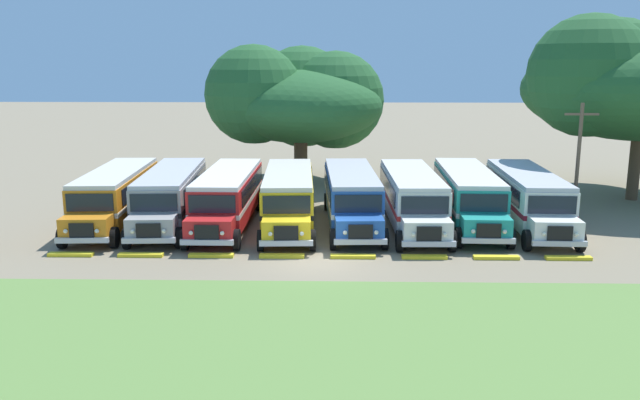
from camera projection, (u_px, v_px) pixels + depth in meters
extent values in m
plane|color=#84755B|center=(317.00, 261.00, 28.54)|extent=(220.00, 220.00, 0.00)
cube|color=olive|center=(310.00, 334.00, 20.93)|extent=(80.00, 10.19, 0.01)
cube|color=orange|center=(117.00, 193.00, 35.26)|extent=(3.02, 9.33, 2.10)
cube|color=white|center=(117.00, 196.00, 35.30)|extent=(3.05, 9.35, 0.24)
cube|color=black|center=(142.00, 183.00, 35.49)|extent=(0.50, 7.99, 0.80)
cube|color=black|center=(94.00, 183.00, 35.41)|extent=(0.50, 7.99, 0.80)
cube|color=beige|center=(116.00, 172.00, 35.02)|extent=(2.93, 9.22, 0.22)
cube|color=orange|center=(87.00, 227.00, 30.19)|extent=(2.28, 1.52, 1.05)
cube|color=black|center=(81.00, 231.00, 29.47)|extent=(1.10, 0.16, 0.70)
cube|color=#B7B7BC|center=(82.00, 240.00, 29.52)|extent=(2.41, 0.34, 0.24)
cube|color=black|center=(90.00, 203.00, 30.63)|extent=(2.20, 0.19, 0.84)
cube|color=white|center=(138.00, 180.00, 39.80)|extent=(0.90, 0.11, 1.30)
sphere|color=#EAE5C6|center=(97.00, 231.00, 29.44)|extent=(0.20, 0.20, 0.20)
sphere|color=#EAE5C6|center=(65.00, 231.00, 29.39)|extent=(0.20, 0.20, 0.20)
cylinder|color=black|center=(114.00, 237.00, 30.44)|extent=(0.34, 1.01, 1.00)
cylinder|color=black|center=(62.00, 238.00, 30.36)|extent=(0.34, 1.01, 1.00)
cylinder|color=black|center=(153.00, 201.00, 38.45)|extent=(0.34, 1.01, 1.00)
cylinder|color=black|center=(111.00, 201.00, 38.38)|extent=(0.34, 1.01, 1.00)
cube|color=#9E9993|center=(172.00, 193.00, 35.23)|extent=(3.10, 9.35, 2.10)
cube|color=#282828|center=(172.00, 197.00, 35.26)|extent=(3.14, 9.37, 0.24)
cube|color=black|center=(196.00, 183.00, 35.47)|extent=(0.57, 7.99, 0.80)
cube|color=black|center=(149.00, 184.00, 35.36)|extent=(0.57, 7.99, 0.80)
cube|color=#B2B2B7|center=(171.00, 172.00, 34.98)|extent=(3.02, 9.24, 0.22)
cube|color=#9E9993|center=(152.00, 227.00, 30.16)|extent=(2.29, 1.54, 1.05)
cube|color=black|center=(148.00, 231.00, 29.43)|extent=(1.10, 0.17, 0.70)
cube|color=#B7B7BC|center=(149.00, 240.00, 29.48)|extent=(2.41, 0.36, 0.24)
cube|color=black|center=(154.00, 203.00, 30.60)|extent=(2.20, 0.21, 0.84)
cube|color=#282828|center=(186.00, 180.00, 39.76)|extent=(0.90, 0.12, 1.30)
sphere|color=#EAE5C6|center=(164.00, 231.00, 29.41)|extent=(0.20, 0.20, 0.20)
sphere|color=#EAE5C6|center=(132.00, 231.00, 29.35)|extent=(0.20, 0.20, 0.20)
cylinder|color=black|center=(179.00, 238.00, 30.42)|extent=(0.35, 1.02, 1.00)
cylinder|color=black|center=(127.00, 238.00, 30.32)|extent=(0.35, 1.02, 1.00)
cylinder|color=black|center=(202.00, 201.00, 38.43)|extent=(0.35, 1.02, 1.00)
cylinder|color=black|center=(161.00, 201.00, 38.33)|extent=(0.35, 1.02, 1.00)
cube|color=red|center=(229.00, 195.00, 34.93)|extent=(2.54, 9.21, 2.10)
cube|color=white|center=(229.00, 198.00, 34.97)|extent=(2.57, 9.23, 0.24)
cube|color=black|center=(253.00, 185.00, 35.09)|extent=(0.08, 8.00, 0.80)
cube|color=black|center=(206.00, 184.00, 35.16)|extent=(0.08, 8.00, 0.80)
cube|color=silver|center=(228.00, 173.00, 34.69)|extent=(2.46, 9.11, 0.22)
cube|color=red|center=(210.00, 229.00, 29.86)|extent=(2.21, 1.41, 1.05)
cube|color=black|center=(207.00, 233.00, 29.13)|extent=(1.10, 0.10, 0.70)
cube|color=#B7B7BC|center=(207.00, 242.00, 29.18)|extent=(2.40, 0.21, 0.24)
cube|color=black|center=(212.00, 204.00, 30.30)|extent=(2.20, 0.07, 0.84)
cube|color=white|center=(241.00, 181.00, 39.47)|extent=(0.90, 0.06, 1.30)
sphere|color=#EAE5C6|center=(222.00, 233.00, 29.06)|extent=(0.20, 0.20, 0.20)
sphere|color=#EAE5C6|center=(191.00, 233.00, 29.10)|extent=(0.20, 0.20, 0.20)
cylinder|color=black|center=(237.00, 240.00, 30.04)|extent=(0.28, 1.00, 1.00)
cylinder|color=black|center=(185.00, 239.00, 30.10)|extent=(0.28, 1.00, 1.00)
cylinder|color=black|center=(258.00, 202.00, 38.05)|extent=(0.28, 1.00, 1.00)
cylinder|color=black|center=(217.00, 202.00, 38.12)|extent=(0.28, 1.00, 1.00)
cube|color=yellow|center=(289.00, 195.00, 34.80)|extent=(2.97, 9.32, 2.10)
cube|color=black|center=(289.00, 198.00, 34.83)|extent=(3.00, 9.34, 0.24)
cube|color=black|center=(312.00, 185.00, 35.02)|extent=(0.45, 7.99, 0.80)
cube|color=black|center=(265.00, 185.00, 34.95)|extent=(0.45, 7.99, 0.80)
cube|color=beige|center=(288.00, 174.00, 34.56)|extent=(2.88, 9.21, 0.22)
cube|color=yellow|center=(286.00, 230.00, 29.73)|extent=(2.27, 1.51, 1.05)
cube|color=black|center=(286.00, 234.00, 29.00)|extent=(1.10, 0.16, 0.70)
cube|color=#B7B7BC|center=(286.00, 243.00, 29.05)|extent=(2.41, 0.32, 0.24)
cube|color=black|center=(287.00, 205.00, 30.17)|extent=(2.20, 0.17, 0.84)
cube|color=black|center=(290.00, 181.00, 39.34)|extent=(0.90, 0.11, 1.30)
sphere|color=#EAE5C6|center=(302.00, 234.00, 28.97)|extent=(0.20, 0.20, 0.20)
sphere|color=#EAE5C6|center=(270.00, 234.00, 28.93)|extent=(0.20, 0.20, 0.20)
cylinder|color=black|center=(313.00, 240.00, 29.97)|extent=(0.33, 1.01, 1.00)
cylinder|color=black|center=(260.00, 241.00, 29.90)|extent=(0.33, 1.01, 1.00)
cylinder|color=black|center=(311.00, 202.00, 37.98)|extent=(0.33, 1.01, 1.00)
cylinder|color=black|center=(269.00, 202.00, 37.92)|extent=(0.33, 1.01, 1.00)
cube|color=#23519E|center=(351.00, 194.00, 35.02)|extent=(2.95, 9.31, 2.10)
cube|color=silver|center=(351.00, 197.00, 35.06)|extent=(2.98, 9.33, 0.24)
cube|color=black|center=(374.00, 184.00, 35.24)|extent=(0.44, 7.99, 0.80)
cube|color=black|center=(327.00, 184.00, 35.18)|extent=(0.44, 7.99, 0.80)
cube|color=#B2B2B7|center=(351.00, 173.00, 34.78)|extent=(2.87, 9.21, 0.22)
cube|color=#23519E|center=(359.00, 229.00, 29.95)|extent=(2.27, 1.51, 1.05)
cube|color=black|center=(361.00, 232.00, 29.22)|extent=(1.10, 0.15, 0.70)
cube|color=#B7B7BC|center=(361.00, 242.00, 29.27)|extent=(2.41, 0.32, 0.24)
cube|color=black|center=(358.00, 204.00, 30.39)|extent=(2.20, 0.17, 0.84)
cube|color=silver|center=(346.00, 181.00, 39.56)|extent=(0.90, 0.10, 1.30)
sphere|color=#EAE5C6|center=(376.00, 232.00, 29.19)|extent=(0.20, 0.20, 0.20)
sphere|color=#EAE5C6|center=(345.00, 233.00, 29.16)|extent=(0.20, 0.20, 0.20)
cylinder|color=black|center=(385.00, 239.00, 30.19)|extent=(0.33, 1.01, 1.00)
cylinder|color=black|center=(333.00, 239.00, 30.13)|extent=(0.33, 1.01, 1.00)
cylinder|color=black|center=(368.00, 201.00, 38.21)|extent=(0.33, 1.01, 1.00)
cylinder|color=black|center=(327.00, 202.00, 38.15)|extent=(0.33, 1.01, 1.00)
cube|color=silver|center=(411.00, 196.00, 34.68)|extent=(2.69, 9.25, 2.10)
cube|color=red|center=(411.00, 199.00, 34.72)|extent=(2.73, 9.27, 0.24)
cube|color=black|center=(434.00, 185.00, 34.87)|extent=(0.21, 8.00, 0.80)
cube|color=black|center=(387.00, 185.00, 34.88)|extent=(0.21, 8.00, 0.80)
cube|color=beige|center=(412.00, 174.00, 34.44)|extent=(2.61, 9.15, 0.22)
cube|color=silver|center=(426.00, 231.00, 29.61)|extent=(2.23, 1.45, 1.05)
cube|color=black|center=(429.00, 234.00, 28.88)|extent=(1.10, 0.12, 0.70)
cube|color=#B7B7BC|center=(429.00, 244.00, 28.93)|extent=(2.40, 0.25, 0.24)
cube|color=black|center=(425.00, 205.00, 30.05)|extent=(2.20, 0.11, 0.84)
cube|color=red|center=(401.00, 182.00, 39.22)|extent=(0.90, 0.08, 1.30)
sphere|color=#EAE5C6|center=(445.00, 235.00, 28.83)|extent=(0.20, 0.20, 0.20)
sphere|color=#EAE5C6|center=(413.00, 235.00, 28.84)|extent=(0.20, 0.20, 0.20)
cylinder|color=black|center=(452.00, 241.00, 29.82)|extent=(0.30, 1.01, 1.00)
cylinder|color=black|center=(399.00, 241.00, 29.82)|extent=(0.30, 1.01, 1.00)
cylinder|color=black|center=(424.00, 203.00, 37.83)|extent=(0.30, 1.01, 1.00)
cylinder|color=black|center=(383.00, 203.00, 37.84)|extent=(0.30, 1.01, 1.00)
cube|color=teal|center=(467.00, 194.00, 35.19)|extent=(2.77, 9.27, 2.10)
cube|color=white|center=(467.00, 197.00, 35.22)|extent=(2.80, 9.29, 0.24)
cube|color=black|center=(490.00, 184.00, 35.31)|extent=(0.28, 8.00, 0.80)
cube|color=black|center=(443.00, 183.00, 35.44)|extent=(0.28, 8.00, 0.80)
cube|color=beige|center=(468.00, 172.00, 34.94)|extent=(2.69, 9.17, 0.22)
cube|color=teal|center=(486.00, 228.00, 30.12)|extent=(2.24, 1.46, 1.05)
cube|color=black|center=(489.00, 231.00, 29.39)|extent=(1.10, 0.13, 0.70)
cube|color=#B7B7BC|center=(488.00, 241.00, 29.44)|extent=(2.40, 0.27, 0.24)
cube|color=black|center=(484.00, 203.00, 30.56)|extent=(2.20, 0.12, 0.84)
cube|color=white|center=(454.00, 180.00, 39.72)|extent=(0.90, 0.09, 1.30)
sphere|color=#EAE5C6|center=(505.00, 232.00, 29.31)|extent=(0.20, 0.20, 0.20)
sphere|color=#EAE5C6|center=(473.00, 231.00, 29.38)|extent=(0.20, 0.20, 0.20)
cylinder|color=black|center=(511.00, 238.00, 30.27)|extent=(0.31, 1.01, 1.00)
cylinder|color=black|center=(458.00, 238.00, 30.39)|extent=(0.31, 1.01, 1.00)
cylinder|color=black|center=(478.00, 201.00, 38.27)|extent=(0.31, 1.01, 1.00)
cylinder|color=black|center=(437.00, 201.00, 38.40)|extent=(0.31, 1.01, 1.00)
cube|color=silver|center=(526.00, 195.00, 34.74)|extent=(2.77, 9.27, 2.10)
cube|color=maroon|center=(526.00, 198.00, 34.78)|extent=(2.81, 9.29, 0.24)
cube|color=black|center=(549.00, 185.00, 34.86)|extent=(0.28, 8.00, 0.80)
cube|color=black|center=(501.00, 185.00, 35.00)|extent=(0.28, 8.00, 0.80)
cube|color=#B2B2B7|center=(528.00, 174.00, 34.50)|extent=(2.69, 9.17, 0.22)
cube|color=silver|center=(555.00, 230.00, 29.68)|extent=(2.24, 1.47, 1.05)
cube|color=black|center=(560.00, 234.00, 28.95)|extent=(1.10, 0.13, 0.70)
cube|color=#B7B7BC|center=(559.00, 243.00, 29.00)|extent=(2.40, 0.27, 0.24)
cube|color=black|center=(552.00, 205.00, 30.12)|extent=(2.20, 0.13, 0.84)
cube|color=maroon|center=(506.00, 182.00, 39.28)|extent=(0.90, 0.09, 1.30)
sphere|color=#EAE5C6|center=(576.00, 234.00, 28.86)|extent=(0.20, 0.20, 0.20)
sphere|color=#EAE5C6|center=(544.00, 234.00, 28.94)|extent=(0.20, 0.20, 0.20)
cylinder|color=black|center=(580.00, 241.00, 29.82)|extent=(0.31, 1.01, 1.00)
cylinder|color=black|center=(527.00, 240.00, 29.95)|extent=(0.31, 1.01, 1.00)
cylinder|color=black|center=(533.00, 203.00, 37.83)|extent=(0.31, 1.01, 1.00)
cylinder|color=black|center=(491.00, 202.00, 37.96)|extent=(0.31, 1.01, 1.00)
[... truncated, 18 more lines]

